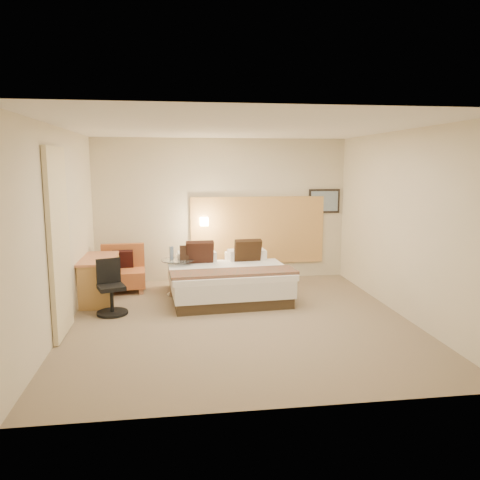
{
  "coord_description": "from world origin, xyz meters",
  "views": [
    {
      "loc": [
        -0.88,
        -6.38,
        2.2
      ],
      "look_at": [
        0.1,
        0.71,
        1.05
      ],
      "focal_mm": 35.0,
      "sensor_mm": 36.0,
      "label": 1
    }
  ],
  "objects": [
    {
      "name": "headboard_panel",
      "position": [
        0.7,
        2.47,
        0.95
      ],
      "size": [
        2.6,
        0.04,
        1.3
      ],
      "primitive_type": "cube",
      "color": "tan",
      "rests_on": "wall_back"
    },
    {
      "name": "desk_chair",
      "position": [
        -1.86,
        0.55,
        0.34
      ],
      "size": [
        0.58,
        0.58,
        0.81
      ],
      "color": "black",
      "rests_on": "floor"
    },
    {
      "name": "desk",
      "position": [
        -2.11,
        1.3,
        0.57
      ],
      "size": [
        0.53,
        1.15,
        0.72
      ],
      "color": "#C6764D",
      "rests_on": "floor"
    },
    {
      "name": "floor",
      "position": [
        0.0,
        0.0,
        -0.01
      ],
      "size": [
        4.8,
        5.0,
        0.02
      ],
      "primitive_type": "cube",
      "color": "#7A6952",
      "rests_on": "ground"
    },
    {
      "name": "art_frame",
      "position": [
        2.02,
        2.48,
        1.5
      ],
      "size": [
        0.62,
        0.03,
        0.47
      ],
      "primitive_type": "cube",
      "color": "black",
      "rests_on": "wall_back"
    },
    {
      "name": "lounge_chair",
      "position": [
        -1.82,
        1.89,
        0.32
      ],
      "size": [
        0.8,
        0.72,
        0.8
      ],
      "color": "tan",
      "rests_on": "floor"
    },
    {
      "name": "wall_back",
      "position": [
        0.0,
        2.51,
        1.35
      ],
      "size": [
        4.8,
        0.02,
        2.7
      ],
      "primitive_type": "cube",
      "color": "beige",
      "rests_on": "floor"
    },
    {
      "name": "lamp_shade",
      "position": [
        -0.35,
        2.36,
        1.15
      ],
      "size": [
        0.15,
        0.15,
        0.15
      ],
      "primitive_type": "cube",
      "color": "#FBEAC4",
      "rests_on": "wall_back"
    },
    {
      "name": "bottle_a",
      "position": [
        -0.96,
        1.47,
        0.73
      ],
      "size": [
        0.08,
        0.08,
        0.22
      ],
      "primitive_type": "cylinder",
      "rotation": [
        0.0,
        0.0,
        0.21
      ],
      "color": "#7B97BE",
      "rests_on": "side_table"
    },
    {
      "name": "wall_left",
      "position": [
        -2.41,
        0.0,
        1.35
      ],
      "size": [
        0.02,
        5.0,
        2.7
      ],
      "primitive_type": "cube",
      "color": "beige",
      "rests_on": "floor"
    },
    {
      "name": "art_canvas",
      "position": [
        2.02,
        2.46,
        1.5
      ],
      "size": [
        0.54,
        0.01,
        0.39
      ],
      "primitive_type": "cube",
      "color": "gray",
      "rests_on": "wall_back"
    },
    {
      "name": "wall_front",
      "position": [
        0.0,
        -2.51,
        1.35
      ],
      "size": [
        4.8,
        0.02,
        2.7
      ],
      "primitive_type": "cube",
      "color": "beige",
      "rests_on": "floor"
    },
    {
      "name": "curtain",
      "position": [
        -2.36,
        -0.25,
        1.22
      ],
      "size": [
        0.06,
        0.9,
        2.42
      ],
      "primitive_type": "cube",
      "color": "beige",
      "rests_on": "wall_left"
    },
    {
      "name": "side_table",
      "position": [
        -0.86,
        1.43,
        0.35
      ],
      "size": [
        0.66,
        0.66,
        0.62
      ],
      "color": "silver",
      "rests_on": "floor"
    },
    {
      "name": "wall_right",
      "position": [
        2.41,
        0.0,
        1.35
      ],
      "size": [
        0.02,
        5.0,
        2.7
      ],
      "primitive_type": "cube",
      "color": "beige",
      "rests_on": "floor"
    },
    {
      "name": "menu_folder",
      "position": [
        -0.75,
        1.4,
        0.74
      ],
      "size": [
        0.15,
        0.08,
        0.25
      ],
      "primitive_type": "cube",
      "rotation": [
        0.0,
        0.0,
        0.21
      ],
      "color": "black",
      "rests_on": "side_table"
    },
    {
      "name": "ceiling",
      "position": [
        0.0,
        0.0,
        2.71
      ],
      "size": [
        4.8,
        5.0,
        0.02
      ],
      "primitive_type": "cube",
      "color": "silver",
      "rests_on": "floor"
    },
    {
      "name": "lamp_arm",
      "position": [
        -0.35,
        2.42,
        1.15
      ],
      "size": [
        0.02,
        0.12,
        0.02
      ],
      "primitive_type": "cylinder",
      "rotation": [
        1.57,
        0.0,
        0.0
      ],
      "color": "white",
      "rests_on": "wall_back"
    },
    {
      "name": "bed",
      "position": [
        -0.05,
        1.23,
        0.3
      ],
      "size": [
        2.03,
        1.99,
        0.94
      ],
      "color": "#382B1C",
      "rests_on": "floor"
    }
  ]
}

